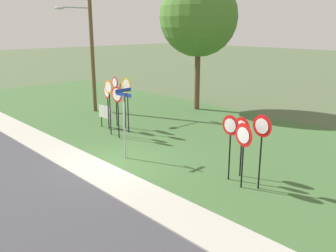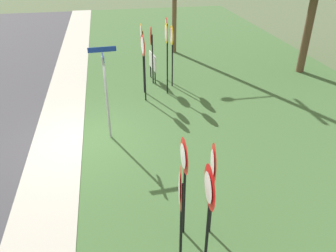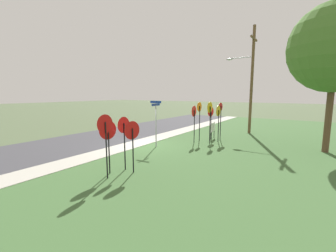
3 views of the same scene
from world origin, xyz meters
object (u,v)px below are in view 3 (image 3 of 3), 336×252
Objects in this scene: yield_sign_far_right at (124,130)px; stop_sign_far_center at (194,116)px; stop_sign_far_right at (199,113)px; yield_sign_near_left at (132,135)px; yield_sign_near_right at (105,131)px; street_name_post at (156,120)px; stop_sign_near_left at (221,113)px; stop_sign_near_right at (211,115)px; notice_board at (213,128)px; yield_sign_far_left at (108,134)px; oak_tree_left at (336,48)px; utility_pole at (250,77)px; stop_sign_center_tall at (210,113)px; stop_sign_far_left at (218,115)px.

stop_sign_far_center is at bearing -179.23° from yield_sign_far_right.
yield_sign_near_left is at bearing 5.35° from stop_sign_far_right.
stop_sign_far_right is 8.97m from yield_sign_near_right.
stop_sign_near_left is at bearing 145.30° from street_name_post.
yield_sign_far_right is at bearing 7.17° from stop_sign_near_right.
stop_sign_near_left reaches higher than notice_board.
notice_board is (-2.06, 0.63, -1.10)m from stop_sign_far_center.
stop_sign_near_right reaches higher than yield_sign_far_right.
yield_sign_near_left is 0.98× the size of yield_sign_far_left.
yield_sign_far_right is (7.77, -0.11, -0.24)m from stop_sign_far_right.
stop_sign_near_left is 1.20× the size of yield_sign_far_left.
yield_sign_near_right is at bearing 7.78° from yield_sign_far_right.
yield_sign_far_left is 0.77m from yield_sign_far_right.
stop_sign_far_right is at bearing -31.23° from notice_board.
oak_tree_left reaches higher than stop_sign_far_right.
stop_sign_far_center reaches higher than notice_board.
yield_sign_near_left is 12.35m from oak_tree_left.
stop_sign_near_right is at bearing -21.58° from utility_pole.
oak_tree_left reaches higher than stop_sign_far_center.
stop_sign_center_tall is 6.37m from utility_pole.
yield_sign_far_left is at bearing 6.10° from stop_sign_near_right.
stop_sign_far_left reaches higher than notice_board.
yield_sign_far_right is at bearing -169.32° from yield_sign_near_right.
stop_sign_near_left is 9.78m from yield_sign_far_left.
utility_pole is (-5.58, 1.30, 2.78)m from stop_sign_center_tall.
stop_sign_near_right is 1.09m from stop_sign_far_right.
stop_sign_far_right is (-0.78, 0.05, 0.13)m from stop_sign_far_center.
stop_sign_far_left is 9.12m from yield_sign_far_left.
utility_pole is 5.96m from notice_board.
stop_sign_near_left is 1.22× the size of yield_sign_near_left.
stop_sign_far_left is at bearing 157.56° from stop_sign_center_tall.
utility_pole is (-13.16, 1.76, 3.20)m from yield_sign_near_left.
utility_pole is at bearing 171.11° from yield_sign_far_right.
stop_sign_far_right is 8.52m from yield_sign_far_left.
stop_sign_near_right is 5.61m from utility_pole.
notice_board is 0.15× the size of oak_tree_left.
yield_sign_far_left reaches higher than notice_board.
stop_sign_near_left is at bearing 135.71° from stop_sign_far_right.
stop_sign_far_right is 1.22× the size of yield_sign_far_left.
yield_sign_far_left is at bearing -10.53° from utility_pole.
stop_sign_far_center is (1.24, -1.33, 0.01)m from stop_sign_far_left.
yield_sign_far_left is 0.78× the size of street_name_post.
stop_sign_center_tall is at bearing -177.85° from yield_sign_far_left.
oak_tree_left reaches higher than street_name_post.
notice_board is at bearing 159.98° from stop_sign_far_center.
utility_pole is (-5.30, 2.23, 2.85)m from stop_sign_far_right.
stop_sign_near_right is 0.95× the size of stop_sign_far_center.
yield_sign_far_left is at bearing -0.33° from stop_sign_far_right.
street_name_post is (3.81, -2.81, -0.13)m from stop_sign_far_left.
yield_sign_far_left is 9.87m from notice_board.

